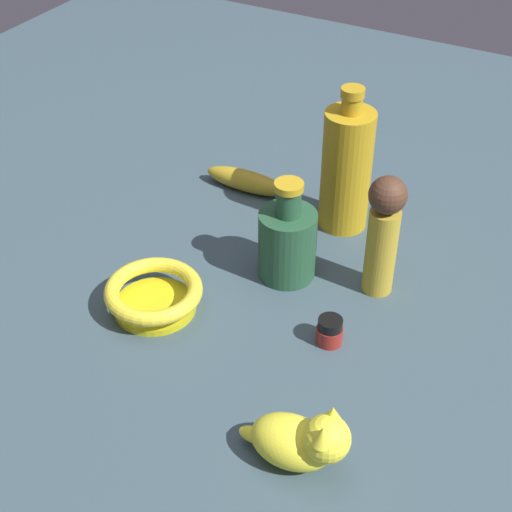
{
  "coord_description": "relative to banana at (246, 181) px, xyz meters",
  "views": [
    {
      "loc": [
        -0.4,
        0.73,
        0.72
      ],
      "look_at": [
        0.0,
        0.0,
        0.06
      ],
      "focal_mm": 54.01,
      "sensor_mm": 36.0,
      "label": 1
    }
  ],
  "objects": [
    {
      "name": "cat_figurine",
      "position": [
        -0.33,
        0.46,
        0.02
      ],
      "size": [
        0.13,
        0.07,
        0.09
      ],
      "color": "yellow",
      "rests_on": "ground"
    },
    {
      "name": "banana",
      "position": [
        0.0,
        0.0,
        0.0
      ],
      "size": [
        0.15,
        0.04,
        0.04
      ],
      "primitive_type": "ellipsoid",
      "rotation": [
        0.0,
        0.0,
        0.03
      ],
      "color": "#B49622",
      "rests_on": "ground"
    },
    {
      "name": "person_figure_adult",
      "position": [
        -0.29,
        0.14,
        0.08
      ],
      "size": [
        0.06,
        0.06,
        0.19
      ],
      "color": "gold",
      "rests_on": "ground"
    },
    {
      "name": "bowl",
      "position": [
        -0.04,
        0.32,
        0.01
      ],
      "size": [
        0.14,
        0.14,
        0.04
      ],
      "color": "gold",
      "rests_on": "ground"
    },
    {
      "name": "bottle_tall",
      "position": [
        -0.18,
        0.01,
        0.08
      ],
      "size": [
        0.08,
        0.08,
        0.23
      ],
      "color": "#B58D18",
      "rests_on": "ground"
    },
    {
      "name": "bottle_short",
      "position": [
        -0.16,
        0.17,
        0.04
      ],
      "size": [
        0.08,
        0.08,
        0.16
      ],
      "color": "#234F32",
      "rests_on": "ground"
    },
    {
      "name": "ground",
      "position": [
        -0.14,
        0.23,
        -0.02
      ],
      "size": [
        2.0,
        2.0,
        0.0
      ],
      "primitive_type": "plane",
      "color": "#384C56"
    },
    {
      "name": "nail_polish_jar",
      "position": [
        -0.28,
        0.27,
        0.0
      ],
      "size": [
        0.04,
        0.04,
        0.04
      ],
      "color": "maroon",
      "rests_on": "ground"
    }
  ]
}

